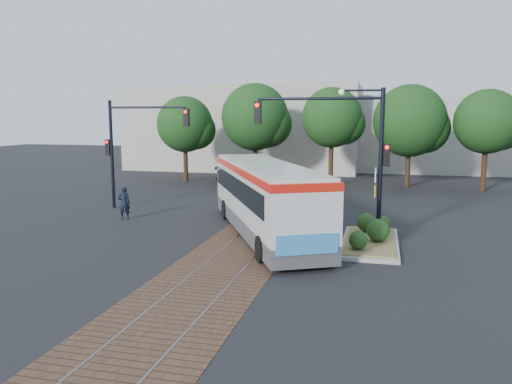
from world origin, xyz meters
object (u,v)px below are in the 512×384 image
city_bus (265,195)px  traffic_island (371,236)px  signal_pole_main (349,141)px  officer (124,203)px  signal_pole_left (130,139)px  parked_car (248,176)px

city_bus → traffic_island: 4.82m
traffic_island → signal_pole_main: signal_pole_main is taller
signal_pole_main → officer: (-11.19, 2.04, -3.32)m
traffic_island → signal_pole_main: (-0.96, 0.09, 3.83)m
signal_pole_main → signal_pole_left: signal_pole_main is taller
signal_pole_main → signal_pole_left: (-12.23, 4.80, -0.29)m
signal_pole_main → parked_car: 18.28m
city_bus → signal_pole_main: 4.38m
parked_car → traffic_island: bearing=-152.1°
signal_pole_main → parked_car: bearing=118.0°
city_bus → traffic_island: bearing=-35.5°
signal_pole_main → officer: bearing=169.7°
traffic_island → parked_car: size_ratio=1.07×
signal_pole_main → parked_car: (-8.44, 15.84, -3.45)m
signal_pole_left → signal_pole_main: bearing=-21.4°
signal_pole_left → officer: bearing=-69.3°
traffic_island → parked_car: bearing=120.5°
signal_pole_left → officer: signal_pole_left is taller
traffic_island → parked_car: (-9.39, 15.93, 0.37)m
city_bus → officer: city_bus is taller
officer → parked_car: bearing=-134.5°
traffic_island → signal_pole_left: 14.50m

